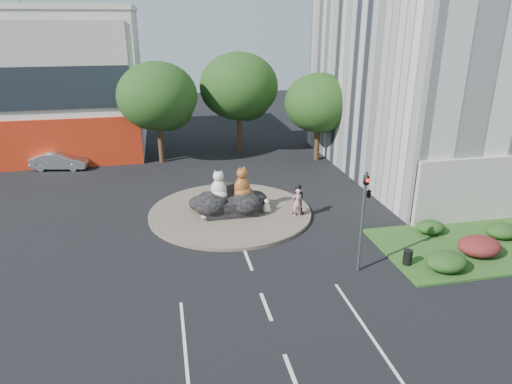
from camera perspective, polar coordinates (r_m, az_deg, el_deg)
ground at (r=19.80m, az=1.26°, el=-14.13°), size 120.00×120.00×0.00m
roundabout_island at (r=28.38m, az=-3.24°, el=-2.53°), size 10.00×10.00×0.20m
rock_plinth at (r=28.17m, az=-3.26°, el=-1.50°), size 3.20×2.60×0.90m
grass_verge at (r=26.96m, az=25.56°, el=-6.10°), size 10.00×6.00×0.12m
tree_left at (r=38.35m, az=-12.11°, el=11.25°), size 6.46×6.46×8.27m
tree_mid at (r=40.84m, az=-2.07°, el=12.69°), size 6.84×6.84×8.76m
tree_right at (r=38.65m, az=7.93°, el=10.65°), size 5.70×5.70×7.30m
hedge_near_green at (r=23.65m, az=22.69°, el=-8.03°), size 2.00×1.60×0.90m
hedge_red at (r=25.75m, az=26.14°, el=-6.09°), size 2.20×1.76×0.99m
hedge_mid_green at (r=28.33m, az=28.37°, el=-4.28°), size 1.80×1.44×0.81m
hedge_back_green at (r=27.27m, az=20.97°, el=-4.11°), size 1.60×1.28×0.72m
traffic_light at (r=21.30m, az=13.61°, el=-1.04°), size 0.44×1.24×5.00m
street_lamp at (r=29.75m, az=22.57°, el=6.05°), size 2.34×0.22×8.06m
cat_white at (r=27.44m, az=-4.70°, el=0.92°), size 1.29×1.18×1.85m
cat_tabby at (r=27.63m, az=-1.74°, el=1.26°), size 1.55×1.49×1.98m
kitten_calico at (r=27.20m, az=-6.45°, el=-2.52°), size 0.60×0.56×0.84m
kitten_white at (r=27.98m, az=1.31°, el=-1.66°), size 0.69×0.66×0.88m
pedestrian_pink at (r=27.36m, az=5.18°, el=-1.30°), size 0.70×0.53×1.74m
pedestrian_dark at (r=27.60m, az=5.17°, el=-0.90°), size 1.08×0.93×1.92m
parked_car at (r=39.82m, az=-23.32°, el=3.64°), size 4.56×2.24×1.44m
litter_bin at (r=23.57m, az=18.43°, el=-7.74°), size 0.57×0.57×0.75m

